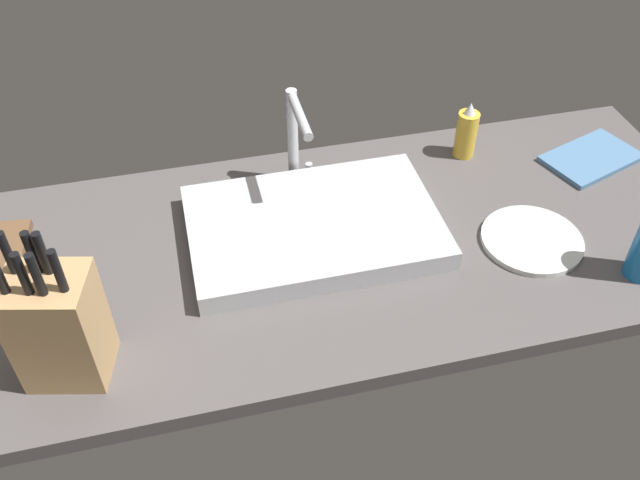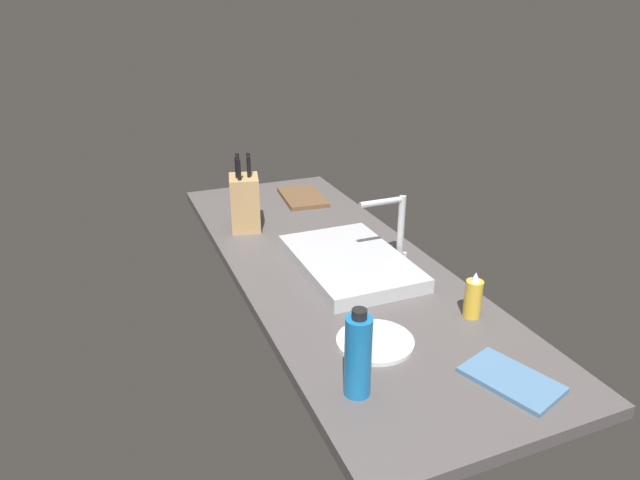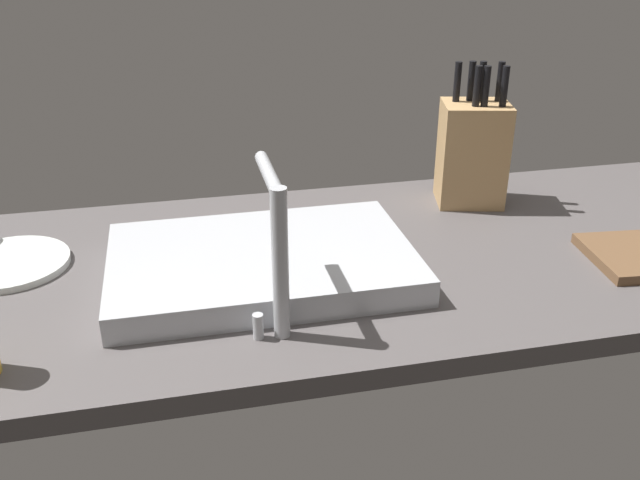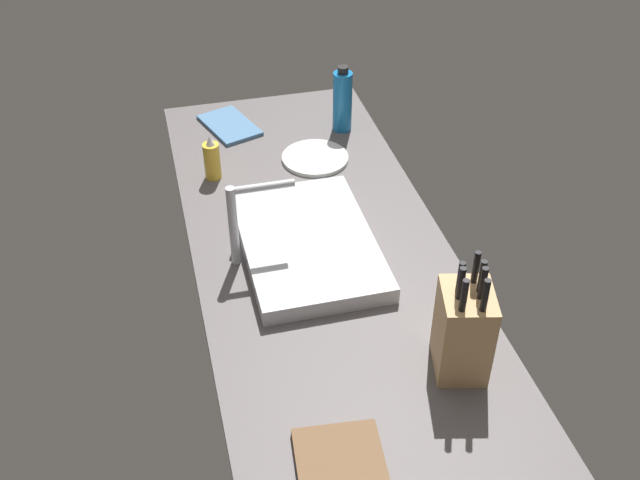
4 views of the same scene
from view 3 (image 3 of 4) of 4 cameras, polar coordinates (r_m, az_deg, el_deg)
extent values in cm
cube|color=#514C4C|center=(124.39, -1.79, -2.47)|extent=(188.41, 67.59, 3.50)
cube|color=#B7BABF|center=(118.40, -4.79, -1.88)|extent=(50.98, 33.71, 4.62)
cylinder|color=#B7BABF|center=(97.33, -3.29, -2.09)|extent=(2.40, 2.40, 23.27)
cylinder|color=#B7BABF|center=(100.19, -4.20, 5.38)|extent=(2.00, 15.87, 2.00)
cylinder|color=#B7BABF|center=(101.77, -5.11, -7.09)|extent=(1.60, 1.60, 4.00)
cube|color=tan|center=(148.50, 12.41, 6.92)|extent=(15.53, 13.77, 21.33)
cylinder|color=black|center=(147.44, 14.59, 12.50)|extent=(1.69, 1.69, 7.96)
cylinder|color=black|center=(143.45, 14.93, 12.11)|extent=(1.69, 1.69, 7.96)
cylinder|color=black|center=(146.85, 13.16, 12.59)|extent=(1.69, 1.69, 7.96)
cylinder|color=black|center=(142.62, 13.49, 12.18)|extent=(1.69, 1.69, 7.96)
cylinder|color=black|center=(146.58, 12.33, 12.65)|extent=(1.69, 1.69, 7.96)
cylinder|color=black|center=(142.39, 12.80, 12.23)|extent=(1.69, 1.69, 7.96)
cylinder|color=black|center=(145.33, 11.23, 12.64)|extent=(1.69, 1.69, 7.96)
cylinder|color=silver|center=(133.11, -24.23, -1.79)|extent=(20.74, 20.74, 1.20)
camera|label=1|loc=(2.13, -3.09, 36.33)|focal=38.49mm
camera|label=2|loc=(2.27, -56.32, 22.40)|focal=31.31mm
camera|label=4|loc=(1.92, 66.59, 34.21)|focal=42.52mm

